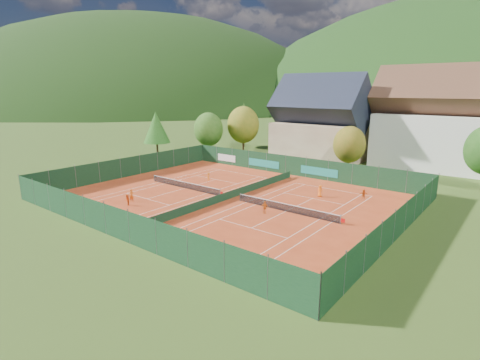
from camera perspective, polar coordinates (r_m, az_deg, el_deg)
name	(u,v)px	position (r m, az deg, el deg)	size (l,w,h in m)	color
ground	(230,199)	(46.30, -1.53, -2.90)	(600.00, 600.00, 0.00)	#304C17
clay_pad	(230,199)	(46.29, -1.53, -2.87)	(40.00, 32.00, 0.01)	#A93818
court_markings_left	(185,188)	(51.57, -8.40, -1.25)	(11.03, 23.83, 0.00)	white
court_markings_right	(286,211)	(41.87, 6.97, -4.78)	(11.03, 23.83, 0.00)	white
tennis_net_left	(186,185)	(51.34, -8.30, -0.74)	(13.30, 0.10, 1.02)	#59595B
tennis_net_right	(287,207)	(41.64, 7.17, -4.18)	(13.30, 0.10, 1.02)	#59595B
court_divider	(230,195)	(46.15, -1.53, -2.28)	(0.03, 28.80, 1.00)	#12331E
fence_north	(293,166)	(58.98, 8.07, 2.13)	(40.00, 0.10, 3.00)	#13351D
fence_south	(117,223)	(35.63, -18.28, -6.26)	(40.00, 0.04, 3.00)	#14381E
fence_west	(130,166)	(60.31, -16.35, 1.99)	(0.04, 32.00, 3.00)	#12321B
fence_east	(400,222)	(37.10, 23.19, -5.92)	(0.09, 32.00, 3.00)	#123319
chalet	(320,125)	(71.66, 12.14, 8.20)	(16.20, 12.00, 16.00)	#CFB492
hotel_block_a	(441,124)	(71.42, 28.30, 7.46)	(21.60, 11.00, 17.25)	silver
tree_west_front	(208,129)	(74.31, -4.83, 7.69)	(5.72, 5.72, 8.69)	#472C19
tree_west_mid	(243,125)	(76.23, 0.49, 8.41)	(6.44, 6.44, 9.78)	#49321A
tree_west_back	(244,118)	(86.13, 0.58, 9.48)	(5.60, 5.60, 10.00)	#4C311B
tree_center	(349,145)	(60.99, 16.32, 5.20)	(5.01, 5.01, 7.60)	#453118
tree_west_side	(156,127)	(73.14, -12.64, 7.84)	(5.04, 5.04, 9.00)	#402417
ball_hopper	(233,251)	(30.66, -1.06, -10.76)	(0.34, 0.34, 0.80)	slate
loose_ball_0	(164,193)	(49.68, -11.46, -1.94)	(0.07, 0.07, 0.07)	#CCD833
loose_ball_1	(178,239)	(34.73, -9.47, -8.85)	(0.07, 0.07, 0.07)	#CCD833
loose_ball_2	(256,187)	(51.47, 2.40, -1.11)	(0.07, 0.07, 0.07)	#CCD833
loose_ball_3	(251,179)	(56.04, 1.70, 0.14)	(0.07, 0.07, 0.07)	#CCD833
player_left_near	(132,195)	(46.72, -16.20, -2.28)	(0.57, 0.37, 1.56)	#D95913
player_left_mid	(127,200)	(45.32, -16.81, -2.97)	(0.65, 0.51, 1.33)	#D74913
player_left_far	(209,177)	(55.18, -4.80, 0.51)	(0.81, 0.46, 1.25)	orange
player_right_near	(265,207)	(40.92, 3.77, -4.16)	(0.80, 0.33, 1.37)	orange
player_right_far_a	(320,191)	(47.92, 12.10, -1.64)	(0.75, 0.49, 1.54)	orange
player_right_far_b	(363,194)	(48.62, 18.30, -2.04)	(1.09, 0.35, 1.18)	#D05012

